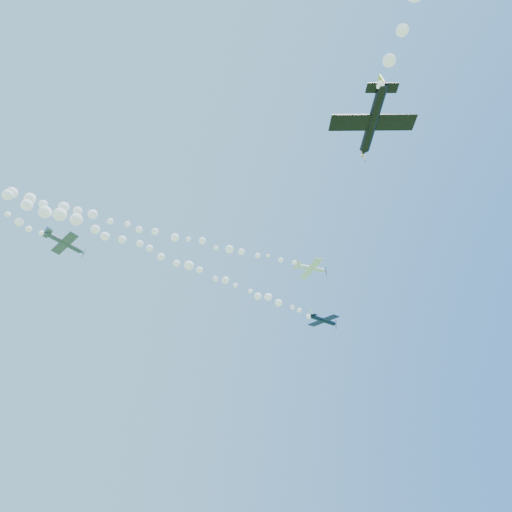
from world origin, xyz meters
name	(u,v)px	position (x,y,z in m)	size (l,w,h in m)	color
plane_white	(311,268)	(17.62, 0.70, 51.56)	(6.68, 6.89, 1.77)	white
smoke_trail_white	(62,208)	(-25.12, 1.79, 51.24)	(81.56, 4.42, 2.83)	white
plane_navy	(323,320)	(23.53, 7.99, 46.20)	(6.97, 7.26, 2.11)	#0B1633
smoke_trail_navy	(99,232)	(-18.59, -0.91, 45.99)	(80.21, 18.97, 2.76)	white
plane_grey	(65,243)	(-22.85, 1.40, 44.36)	(6.27, 6.64, 2.08)	#3C4458
plane_black	(373,121)	(3.94, -35.33, 37.16)	(8.16, 7.71, 2.39)	black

